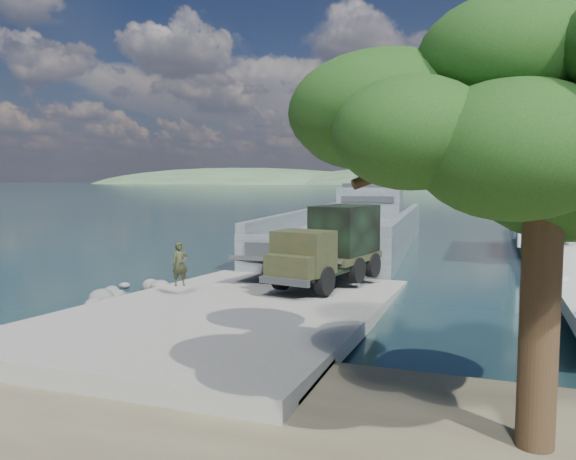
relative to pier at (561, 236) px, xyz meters
The scene contains 10 objects.
ground 22.89m from the pier, 124.71° to the right, with size 1400.00×1400.00×0.00m, color #1A373E.
boat_ramp 23.70m from the pier, 123.33° to the right, with size 10.00×18.00×0.50m, color gray.
shoreline_rocks 26.55m from the pier, 136.42° to the right, with size 3.20×5.60×0.90m, color #61615E, non-canonical shape.
distant_headlands 542.50m from the pier, 86.09° to the left, with size 1000.00×240.00×48.00m, color #3A5334, non-canonical shape.
pier is the anchor object (origin of this frame).
landing_craft 14.21m from the pier, 167.93° to the left, with size 10.13×33.32×9.78m.
military_truck 18.06m from the pier, 127.06° to the right, with size 3.73×7.62×3.40m.
soldier 24.87m from the pier, 129.51° to the right, with size 0.63×0.42×1.73m, color #20321B.
sailboat_far 18.63m from the pier, 80.11° to the left, with size 2.05×4.87×5.74m.
overhang_tree 28.21m from the pier, 98.41° to the right, with size 8.40×7.74×7.63m.
Camera 1 is at (8.55, -19.71, 5.10)m, focal length 35.00 mm.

